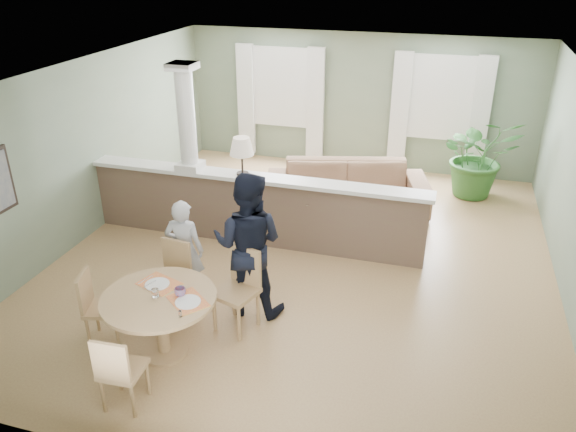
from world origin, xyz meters
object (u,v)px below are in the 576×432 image
(chair_far_man, at_px, (240,285))
(dining_table, at_px, (161,308))
(houseplant, at_px, (479,156))
(chair_near, at_px, (119,369))
(child_person, at_px, (185,250))
(chair_side, at_px, (97,304))
(sofa, at_px, (347,188))
(chair_far_boy, at_px, (173,274))
(man_person, at_px, (248,244))

(chair_far_man, bearing_deg, dining_table, -112.65)
(houseplant, relative_size, chair_near, 1.71)
(child_person, bearing_deg, chair_side, 56.61)
(sofa, bearing_deg, child_person, -129.12)
(chair_far_boy, xyz_separation_m, man_person, (0.90, 0.28, 0.41))
(chair_side, distance_m, child_person, 1.26)
(dining_table, bearing_deg, chair_far_boy, 108.75)
(man_person, bearing_deg, houseplant, -123.29)
(houseplant, bearing_deg, chair_near, -117.20)
(chair_far_boy, xyz_separation_m, chair_side, (-0.55, -0.80, -0.02))
(sofa, relative_size, man_person, 1.49)
(houseplant, height_order, chair_far_man, houseplant)
(chair_far_man, height_order, child_person, child_person)
(chair_far_man, bearing_deg, chair_far_boy, -166.30)
(dining_table, bearing_deg, houseplant, 59.28)
(sofa, bearing_deg, chair_far_boy, -127.68)
(houseplant, distance_m, chair_side, 7.05)
(chair_near, xyz_separation_m, chair_side, (-0.83, 0.90, 0.01))
(chair_far_boy, relative_size, chair_side, 1.05)
(sofa, distance_m, man_person, 3.39)
(houseplant, height_order, man_person, man_person)
(chair_far_boy, distance_m, chair_far_man, 0.91)
(child_person, bearing_deg, houseplant, -133.89)
(chair_far_boy, distance_m, child_person, 0.35)
(chair_side, bearing_deg, dining_table, -107.91)
(houseplant, height_order, chair_far_boy, houseplant)
(houseplant, relative_size, chair_side, 1.69)
(houseplant, xyz_separation_m, chair_far_man, (-2.74, -4.92, -0.20))
(chair_far_boy, height_order, man_person, man_person)
(dining_table, relative_size, man_person, 0.68)
(houseplant, xyz_separation_m, child_person, (-3.62, -4.56, -0.06))
(chair_side, bearing_deg, chair_far_boy, -51.71)
(chair_near, relative_size, man_person, 0.48)
(houseplant, bearing_deg, man_person, -120.93)
(sofa, relative_size, chair_far_man, 2.72)
(dining_table, bearing_deg, man_person, 60.16)
(child_person, bearing_deg, dining_table, 97.00)
(houseplant, bearing_deg, chair_side, -126.59)
(chair_far_man, distance_m, child_person, 0.96)
(chair_far_man, distance_m, chair_near, 1.75)
(houseplant, distance_m, man_person, 5.34)
(chair_far_boy, bearing_deg, child_person, 92.38)
(sofa, height_order, chair_near, chair_near)
(chair_far_boy, xyz_separation_m, chair_near, (0.28, -1.69, -0.03))
(chair_near, bearing_deg, chair_side, -50.25)
(sofa, height_order, man_person, man_person)
(dining_table, relative_size, chair_side, 1.41)
(dining_table, height_order, man_person, man_person)
(chair_side, bearing_deg, houseplant, -53.45)
(dining_table, distance_m, chair_far_boy, 0.86)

